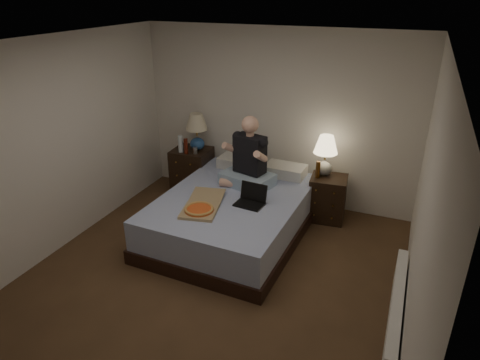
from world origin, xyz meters
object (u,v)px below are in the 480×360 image
at_px(lamp_left, 197,132).
at_px(nightstand_right, 327,198).
at_px(soda_can, 195,150).
at_px(beer_bottle_left, 186,146).
at_px(pizza_box, 199,210).
at_px(lamp_right, 325,156).
at_px(water_bottle, 181,144).
at_px(radiator, 395,313).
at_px(nightstand_left, 192,171).
at_px(laptop, 249,196).
at_px(person, 248,152).
at_px(bed, 233,215).
at_px(beer_bottle_right, 318,169).

bearing_deg(lamp_left, nightstand_right, -1.27).
xyz_separation_m(soda_can, beer_bottle_left, (-0.13, -0.05, 0.06)).
xyz_separation_m(soda_can, pizza_box, (0.75, -1.32, -0.17)).
bearing_deg(lamp_right, water_bottle, -174.64).
relative_size(beer_bottle_left, pizza_box, 0.30).
relative_size(water_bottle, radiator, 0.16).
distance_m(nightstand_left, lamp_left, 0.65).
xyz_separation_m(nightstand_left, lamp_right, (2.01, 0.05, 0.54)).
xyz_separation_m(laptop, radiator, (1.79, -0.85, -0.47)).
relative_size(water_bottle, person, 0.27).
xyz_separation_m(lamp_right, beer_bottle_left, (-2.00, -0.22, -0.07)).
bearing_deg(beer_bottle_left, bed, -34.36).
bearing_deg(laptop, nightstand_right, 59.31).
height_order(lamp_left, laptop, lamp_left).
bearing_deg(person, soda_can, 173.81).
bearing_deg(radiator, nightstand_left, 149.03).
distance_m(water_bottle, beer_bottle_left, 0.10).
height_order(bed, beer_bottle_right, beer_bottle_right).
bearing_deg(laptop, pizza_box, -133.93).
bearing_deg(beer_bottle_right, laptop, -121.34).
xyz_separation_m(lamp_left, beer_bottle_right, (1.86, -0.10, -0.26)).
relative_size(beer_bottle_left, radiator, 0.14).
distance_m(water_bottle, person, 1.27).
distance_m(water_bottle, laptop, 1.71).
relative_size(nightstand_right, soda_can, 6.22).
bearing_deg(soda_can, beer_bottle_right, 1.95).
bearing_deg(beer_bottle_right, beer_bottle_left, -176.81).
distance_m(lamp_right, beer_bottle_left, 2.01).
xyz_separation_m(lamp_left, person, (1.02, -0.54, 0.02)).
relative_size(pizza_box, radiator, 0.47).
bearing_deg(soda_can, beer_bottle_left, -159.66).
xyz_separation_m(bed, water_bottle, (-1.16, 0.75, 0.56)).
bearing_deg(pizza_box, soda_can, 107.40).
height_order(water_bottle, person, person).
bearing_deg(nightstand_right, beer_bottle_left, 178.91).
bearing_deg(water_bottle, radiator, -28.24).
bearing_deg(soda_can, nightstand_left, 137.26).
xyz_separation_m(soda_can, person, (0.98, -0.38, 0.25)).
bearing_deg(nightstand_right, bed, -144.88).
distance_m(lamp_left, beer_bottle_right, 1.88).
bearing_deg(lamp_left, beer_bottle_left, -111.63).
xyz_separation_m(lamp_left, radiator, (3.06, -1.92, -0.80)).
xyz_separation_m(soda_can, radiator, (3.01, -1.76, -0.57)).
bearing_deg(pizza_box, water_bottle, 114.81).
distance_m(nightstand_right, laptop, 1.33).
relative_size(nightstand_left, beer_bottle_left, 3.12).
distance_m(bed, water_bottle, 1.49).
bearing_deg(beer_bottle_left, beer_bottle_right, 3.19).
bearing_deg(nightstand_right, beer_bottle_right, -167.16).
relative_size(lamp_right, beer_bottle_left, 2.43).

